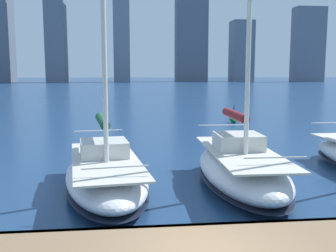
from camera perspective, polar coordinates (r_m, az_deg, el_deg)
dock_pier at (r=8.27m, az=4.54°, el=-17.62°), size 28.00×2.80×0.60m
city_skyline at (r=169.35m, az=-7.69°, el=14.06°), size 169.68×21.68×52.39m
sailboat_maroon at (r=14.29m, az=10.49°, el=-5.86°), size 2.83×7.29×10.03m
sailboat_forest at (r=13.71m, az=-9.07°, el=-6.67°), size 3.61×7.56×10.54m
channel_buoy at (r=32.41m, az=9.52°, el=1.10°), size 0.70×0.70×1.40m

